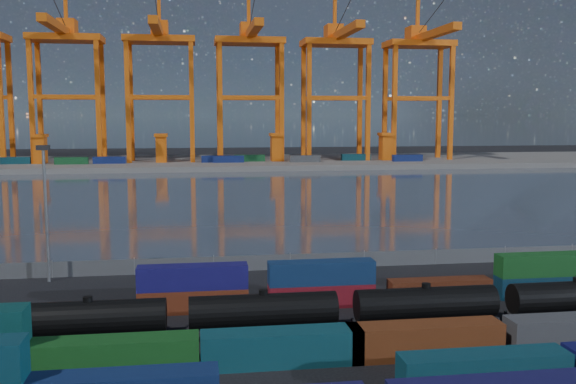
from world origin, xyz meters
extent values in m
plane|color=black|center=(0.00, 0.00, 0.00)|extent=(700.00, 700.00, 0.00)
plane|color=#333C4A|center=(0.00, 105.00, 0.01)|extent=(700.00, 700.00, 0.00)
cube|color=#514F4C|center=(0.00, 210.00, 1.00)|extent=(700.00, 70.00, 2.00)
cone|color=#1E2630|center=(-200.00, 1600.00, 260.00)|extent=(1100.00, 1100.00, 520.00)
cone|color=#1E2630|center=(200.00, 1600.00, 230.00)|extent=(1040.00, 1040.00, 460.00)
cone|color=#1E2630|center=(600.00, 1600.00, 190.00)|extent=(960.00, 960.00, 380.00)
cone|color=#1E2630|center=(950.00, 1600.00, 150.00)|extent=(840.00, 840.00, 300.00)
cube|color=#0E3B49|center=(8.66, -10.78, 1.38)|extent=(12.75, 2.59, 2.76)
cube|color=#15521C|center=(-18.65, -3.94, 1.42)|extent=(13.10, 2.66, 2.84)
cube|color=#0E404C|center=(-5.44, -3.94, 1.42)|extent=(13.10, 2.66, 2.84)
cube|color=#642E14|center=(6.64, -3.94, 1.42)|extent=(13.10, 2.66, 2.84)
cube|color=maroon|center=(-12.59, 11.33, 1.22)|extent=(11.24, 2.29, 2.43)
cube|color=navy|center=(-12.59, 11.33, 3.65)|extent=(11.24, 2.29, 2.43)
cube|color=maroon|center=(0.84, 11.33, 1.22)|extent=(11.24, 2.29, 2.43)
cube|color=navy|center=(0.84, 11.33, 3.65)|extent=(11.24, 2.29, 2.43)
cube|color=#532210|center=(13.94, 11.33, 1.22)|extent=(11.24, 2.29, 2.43)
cube|color=#0C2B42|center=(26.28, 11.33, 1.22)|extent=(11.24, 2.29, 2.43)
cube|color=#15511D|center=(26.28, 11.33, 3.65)|extent=(11.24, 2.29, 2.43)
cylinder|color=black|center=(-21.70, 3.10, 2.39)|extent=(13.51, 3.01, 3.01)
cylinder|color=black|center=(-21.70, 3.10, 4.05)|extent=(0.83, 0.83, 0.52)
cube|color=black|center=(-21.70, 3.10, 0.73)|extent=(14.03, 2.08, 0.42)
cube|color=black|center=(-26.37, 3.10, 0.31)|extent=(2.60, 1.87, 0.62)
cube|color=black|center=(-17.02, 3.10, 0.31)|extent=(2.60, 1.87, 0.62)
cylinder|color=black|center=(-6.20, 3.10, 2.39)|extent=(13.51, 3.01, 3.01)
cylinder|color=black|center=(-6.20, 3.10, 4.05)|extent=(0.83, 0.83, 0.52)
cube|color=black|center=(-6.20, 3.10, 0.73)|extent=(14.03, 2.08, 0.42)
cube|color=black|center=(-10.87, 3.10, 0.31)|extent=(2.60, 1.87, 0.62)
cube|color=black|center=(-1.52, 3.10, 0.31)|extent=(2.60, 1.87, 0.62)
cylinder|color=black|center=(9.30, 3.10, 2.39)|extent=(13.51, 3.01, 3.01)
cylinder|color=black|center=(9.30, 3.10, 4.05)|extent=(0.83, 0.83, 0.52)
cube|color=black|center=(9.30, 3.10, 0.73)|extent=(14.03, 2.08, 0.42)
cube|color=black|center=(4.63, 3.10, 0.31)|extent=(2.60, 1.87, 0.62)
cube|color=black|center=(13.98, 3.10, 0.31)|extent=(2.60, 1.87, 0.62)
cube|color=black|center=(24.80, 3.10, 0.73)|extent=(14.03, 2.08, 0.42)
cube|color=black|center=(20.13, 3.10, 0.31)|extent=(2.60, 1.87, 0.62)
cube|color=#595B5E|center=(0.00, 28.00, 1.00)|extent=(160.00, 0.06, 2.00)
cylinder|color=slate|center=(-30.00, 28.00, 1.10)|extent=(0.12, 0.12, 2.20)
cylinder|color=slate|center=(-20.00, 28.00, 1.10)|extent=(0.12, 0.12, 2.20)
cylinder|color=slate|center=(-10.00, 28.00, 1.10)|extent=(0.12, 0.12, 2.20)
cylinder|color=slate|center=(0.00, 28.00, 1.10)|extent=(0.12, 0.12, 2.20)
cylinder|color=slate|center=(10.00, 28.00, 1.10)|extent=(0.12, 0.12, 2.20)
cylinder|color=slate|center=(20.00, 28.00, 1.10)|extent=(0.12, 0.12, 2.20)
cylinder|color=slate|center=(30.00, 28.00, 1.10)|extent=(0.12, 0.12, 2.20)
cylinder|color=slate|center=(40.00, 28.00, 1.10)|extent=(0.12, 0.12, 2.20)
cylinder|color=slate|center=(-30.00, 26.00, 8.00)|extent=(0.36, 0.36, 16.00)
cube|color=black|center=(-30.00, 26.00, 16.30)|extent=(1.60, 0.40, 0.60)
cube|color=orange|center=(-82.97, 198.44, 24.62)|extent=(1.75, 1.75, 49.23)
cube|color=orange|center=(-82.97, 211.56, 24.62)|extent=(1.75, 1.75, 49.23)
cube|color=orange|center=(-72.03, 198.44, 24.62)|extent=(1.75, 1.75, 49.23)
cube|color=orange|center=(-72.03, 211.56, 24.62)|extent=(1.75, 1.75, 49.23)
cube|color=orange|center=(-47.97, 198.44, 24.62)|extent=(1.75, 1.75, 49.23)
cube|color=orange|center=(-47.97, 211.56, 24.62)|extent=(1.75, 1.75, 49.23)
cube|color=orange|center=(-60.00, 198.44, 27.08)|extent=(24.07, 1.53, 1.53)
cube|color=orange|center=(-60.00, 211.56, 27.08)|extent=(24.07, 1.53, 1.53)
cube|color=orange|center=(-60.00, 205.00, 49.23)|extent=(27.35, 15.32, 2.41)
cube|color=orange|center=(-60.00, 191.87, 51.42)|extent=(3.28, 52.51, 2.74)
cube|color=orange|center=(-60.00, 209.38, 54.15)|extent=(6.56, 8.75, 5.47)
cube|color=orange|center=(-60.00, 207.19, 62.36)|extent=(1.31, 1.31, 17.50)
cylinder|color=black|center=(-60.00, 189.25, 59.08)|extent=(0.26, 45.03, 14.85)
cube|color=orange|center=(-37.03, 198.44, 24.62)|extent=(1.75, 1.75, 49.23)
cube|color=orange|center=(-37.03, 211.56, 24.62)|extent=(1.75, 1.75, 49.23)
cube|color=orange|center=(-12.97, 198.44, 24.62)|extent=(1.75, 1.75, 49.23)
cube|color=orange|center=(-12.97, 211.56, 24.62)|extent=(1.75, 1.75, 49.23)
cube|color=orange|center=(-25.00, 198.44, 27.08)|extent=(24.07, 1.53, 1.53)
cube|color=orange|center=(-25.00, 211.56, 27.08)|extent=(24.07, 1.53, 1.53)
cube|color=orange|center=(-25.00, 205.00, 49.23)|extent=(27.35, 15.32, 2.41)
cube|color=orange|center=(-25.00, 191.87, 51.42)|extent=(3.28, 52.51, 2.74)
cube|color=orange|center=(-25.00, 209.38, 54.15)|extent=(6.56, 8.75, 5.47)
cube|color=orange|center=(-25.00, 207.19, 62.36)|extent=(1.31, 1.31, 17.50)
cylinder|color=black|center=(-25.00, 189.25, 59.08)|extent=(0.26, 45.03, 14.85)
cube|color=orange|center=(-2.03, 198.44, 24.62)|extent=(1.75, 1.75, 49.23)
cube|color=orange|center=(-2.03, 211.56, 24.62)|extent=(1.75, 1.75, 49.23)
cube|color=orange|center=(22.03, 198.44, 24.62)|extent=(1.75, 1.75, 49.23)
cube|color=orange|center=(22.03, 211.56, 24.62)|extent=(1.75, 1.75, 49.23)
cube|color=orange|center=(10.00, 198.44, 27.08)|extent=(24.07, 1.53, 1.53)
cube|color=orange|center=(10.00, 211.56, 27.08)|extent=(24.07, 1.53, 1.53)
cube|color=orange|center=(10.00, 205.00, 49.23)|extent=(27.35, 15.32, 2.41)
cube|color=orange|center=(10.00, 191.87, 51.42)|extent=(3.28, 52.51, 2.74)
cube|color=orange|center=(10.00, 209.38, 54.15)|extent=(6.56, 8.75, 5.47)
cube|color=orange|center=(10.00, 207.19, 62.36)|extent=(1.31, 1.31, 17.50)
cylinder|color=black|center=(10.00, 189.25, 59.08)|extent=(0.26, 45.03, 14.85)
cube|color=orange|center=(32.97, 198.44, 24.62)|extent=(1.75, 1.75, 49.23)
cube|color=orange|center=(32.97, 211.56, 24.62)|extent=(1.75, 1.75, 49.23)
cube|color=orange|center=(57.03, 198.44, 24.62)|extent=(1.75, 1.75, 49.23)
cube|color=orange|center=(57.03, 211.56, 24.62)|extent=(1.75, 1.75, 49.23)
cube|color=orange|center=(45.00, 198.44, 27.08)|extent=(24.07, 1.53, 1.53)
cube|color=orange|center=(45.00, 211.56, 27.08)|extent=(24.07, 1.53, 1.53)
cube|color=orange|center=(45.00, 205.00, 49.23)|extent=(27.35, 15.32, 2.41)
cube|color=orange|center=(45.00, 191.87, 51.42)|extent=(3.28, 52.51, 2.74)
cube|color=orange|center=(45.00, 209.38, 54.15)|extent=(6.56, 8.75, 5.47)
cube|color=orange|center=(45.00, 207.19, 62.36)|extent=(1.31, 1.31, 17.50)
cylinder|color=black|center=(45.00, 189.25, 59.08)|extent=(0.26, 45.03, 14.85)
cube|color=orange|center=(67.97, 198.44, 24.62)|extent=(1.75, 1.75, 49.23)
cube|color=orange|center=(67.97, 211.56, 24.62)|extent=(1.75, 1.75, 49.23)
cube|color=orange|center=(92.03, 198.44, 24.62)|extent=(1.75, 1.75, 49.23)
cube|color=orange|center=(92.03, 211.56, 24.62)|extent=(1.75, 1.75, 49.23)
cube|color=orange|center=(80.00, 198.44, 27.08)|extent=(24.07, 1.53, 1.53)
cube|color=orange|center=(80.00, 211.56, 27.08)|extent=(24.07, 1.53, 1.53)
cube|color=orange|center=(80.00, 205.00, 49.23)|extent=(27.35, 15.32, 2.41)
cube|color=orange|center=(80.00, 191.87, 51.42)|extent=(3.28, 52.51, 2.74)
cube|color=orange|center=(80.00, 209.38, 54.15)|extent=(6.56, 8.75, 5.47)
cube|color=orange|center=(80.00, 207.19, 62.36)|extent=(1.31, 1.31, 17.50)
cylinder|color=black|center=(80.00, 189.25, 59.08)|extent=(0.26, 45.03, 14.85)
cube|color=navy|center=(0.66, 194.68, 3.30)|extent=(12.00, 2.44, 2.60)
cube|color=navy|center=(71.34, 190.93, 3.30)|extent=(12.00, 2.44, 2.60)
cube|color=navy|center=(-3.64, 196.08, 3.30)|extent=(12.00, 2.44, 2.60)
cube|color=#0C3842|center=(-79.29, 198.48, 3.30)|extent=(12.00, 2.44, 2.60)
cube|color=#3F4244|center=(30.38, 192.70, 3.30)|extent=(12.00, 2.44, 2.60)
cube|color=#144C23|center=(-57.75, 194.20, 3.30)|extent=(12.00, 2.44, 2.60)
cube|color=navy|center=(-44.16, 195.53, 3.30)|extent=(12.00, 2.44, 2.60)
cube|color=#144C23|center=(9.34, 199.48, 3.30)|extent=(12.00, 2.44, 2.60)
cube|color=#0C3842|center=(52.41, 198.83, 3.30)|extent=(12.00, 2.44, 2.60)
cube|color=orange|center=(-70.00, 200.00, 7.00)|extent=(4.00, 6.00, 10.00)
cube|color=orange|center=(-70.00, 200.00, 12.50)|extent=(5.00, 7.00, 1.20)
cube|color=orange|center=(-25.00, 200.00, 7.00)|extent=(4.00, 6.00, 10.00)
cube|color=orange|center=(-25.00, 200.00, 12.50)|extent=(5.00, 7.00, 1.20)
cube|color=orange|center=(20.00, 200.00, 7.00)|extent=(4.00, 6.00, 10.00)
cube|color=orange|center=(20.00, 200.00, 12.50)|extent=(5.00, 7.00, 1.20)
cube|color=orange|center=(65.00, 200.00, 7.00)|extent=(4.00, 6.00, 10.00)
cube|color=orange|center=(65.00, 200.00, 12.50)|extent=(5.00, 7.00, 1.20)
camera|label=1|loc=(-12.18, -53.54, 20.11)|focal=40.00mm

